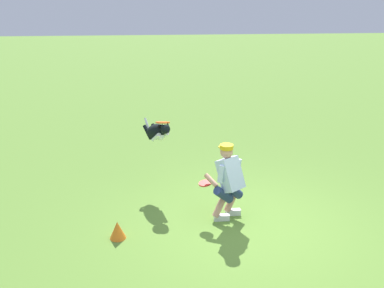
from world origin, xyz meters
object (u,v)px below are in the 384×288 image
(frisbee_held, at_px, (205,183))
(training_cone, at_px, (118,230))
(person, at_px, (229,180))
(dog, at_px, (157,132))
(frisbee_flying, at_px, (163,122))

(frisbee_held, height_order, training_cone, frisbee_held)
(person, height_order, dog, dog)
(frisbee_flying, bearing_deg, dog, -58.41)
(dog, xyz_separation_m, frisbee_flying, (-0.11, 0.18, 0.24))
(frisbee_held, xyz_separation_m, training_cone, (1.43, 0.60, -0.47))
(person, height_order, frisbee_flying, frisbee_flying)
(person, distance_m, frisbee_held, 0.40)
(person, xyz_separation_m, dog, (1.15, -1.33, 0.43))
(dog, bearing_deg, frisbee_flying, 5.58)
(frisbee_held, bearing_deg, training_cone, 22.82)
(person, xyz_separation_m, training_cone, (1.81, 0.51, -0.56))
(dog, bearing_deg, person, 14.88)
(dog, height_order, frisbee_held, dog)
(frisbee_flying, relative_size, frisbee_held, 1.18)
(frisbee_held, relative_size, training_cone, 0.78)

